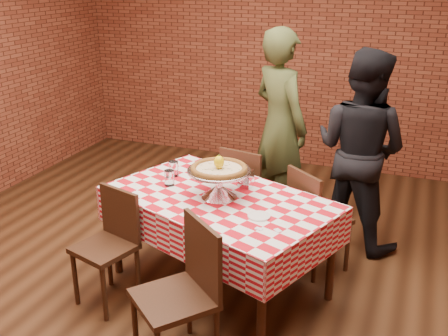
{
  "coord_description": "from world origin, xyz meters",
  "views": [
    {
      "loc": [
        1.52,
        -3.25,
        2.35
      ],
      "look_at": [
        0.19,
        0.16,
        0.95
      ],
      "focal_mm": 42.43,
      "sensor_mm": 36.0,
      "label": 1
    }
  ],
  "objects_px": {
    "diner_black": "(360,150)",
    "pizza": "(219,169)",
    "chair_far_left": "(250,192)",
    "diner_olive": "(280,126)",
    "condiment_caddy": "(246,178)",
    "chair_far_right": "(319,219)",
    "water_glass_right": "(174,169)",
    "chair_near_left": "(105,251)",
    "pizza_stand": "(219,183)",
    "water_glass_left": "(169,178)",
    "table": "(219,242)",
    "chair_near_right": "(174,298)"
  },
  "relations": [
    {
      "from": "water_glass_left",
      "to": "water_glass_right",
      "type": "height_order",
      "value": "same"
    },
    {
      "from": "table",
      "to": "chair_far_left",
      "type": "bearing_deg",
      "value": 92.93
    },
    {
      "from": "table",
      "to": "diner_black",
      "type": "relative_size",
      "value": 0.94
    },
    {
      "from": "chair_near_right",
      "to": "chair_far_left",
      "type": "relative_size",
      "value": 1.05
    },
    {
      "from": "chair_far_right",
      "to": "chair_far_left",
      "type": "bearing_deg",
      "value": 14.35
    },
    {
      "from": "water_glass_right",
      "to": "condiment_caddy",
      "type": "height_order",
      "value": "condiment_caddy"
    },
    {
      "from": "diner_black",
      "to": "pizza",
      "type": "bearing_deg",
      "value": 74.03
    },
    {
      "from": "condiment_caddy",
      "to": "diner_black",
      "type": "height_order",
      "value": "diner_black"
    },
    {
      "from": "chair_near_right",
      "to": "chair_far_right",
      "type": "bearing_deg",
      "value": 106.29
    },
    {
      "from": "water_glass_left",
      "to": "chair_near_right",
      "type": "xyz_separation_m",
      "value": [
        0.49,
        -0.95,
        -0.36
      ]
    },
    {
      "from": "pizza_stand",
      "to": "pizza",
      "type": "relative_size",
      "value": 1.15
    },
    {
      "from": "water_glass_left",
      "to": "condiment_caddy",
      "type": "relative_size",
      "value": 0.85
    },
    {
      "from": "pizza",
      "to": "water_glass_right",
      "type": "xyz_separation_m",
      "value": [
        -0.5,
        0.26,
        -0.16
      ]
    },
    {
      "from": "pizza",
      "to": "chair_far_left",
      "type": "bearing_deg",
      "value": 93.09
    },
    {
      "from": "water_glass_left",
      "to": "water_glass_right",
      "type": "bearing_deg",
      "value": 106.54
    },
    {
      "from": "water_glass_left",
      "to": "chair_near_right",
      "type": "relative_size",
      "value": 0.13
    },
    {
      "from": "water_glass_right",
      "to": "diner_black",
      "type": "relative_size",
      "value": 0.07
    },
    {
      "from": "pizza_stand",
      "to": "chair_near_right",
      "type": "bearing_deg",
      "value": -86.49
    },
    {
      "from": "table",
      "to": "water_glass_right",
      "type": "xyz_separation_m",
      "value": [
        -0.49,
        0.25,
        0.44
      ]
    },
    {
      "from": "condiment_caddy",
      "to": "chair_far_right",
      "type": "relative_size",
      "value": 0.16
    },
    {
      "from": "pizza",
      "to": "water_glass_right",
      "type": "bearing_deg",
      "value": 152.74
    },
    {
      "from": "pizza_stand",
      "to": "condiment_caddy",
      "type": "height_order",
      "value": "pizza_stand"
    },
    {
      "from": "chair_far_left",
      "to": "diner_olive",
      "type": "distance_m",
      "value": 0.73
    },
    {
      "from": "chair_far_right",
      "to": "diner_black",
      "type": "bearing_deg",
      "value": -70.65
    },
    {
      "from": "water_glass_left",
      "to": "diner_olive",
      "type": "xyz_separation_m",
      "value": [
        0.5,
        1.34,
        0.11
      ]
    },
    {
      "from": "pizza",
      "to": "condiment_caddy",
      "type": "xyz_separation_m",
      "value": [
        0.12,
        0.25,
        -0.15
      ]
    },
    {
      "from": "table",
      "to": "water_glass_left",
      "type": "height_order",
      "value": "water_glass_left"
    },
    {
      "from": "table",
      "to": "chair_far_left",
      "type": "distance_m",
      "value": 0.87
    },
    {
      "from": "condiment_caddy",
      "to": "chair_near_right",
      "type": "xyz_separation_m",
      "value": [
        -0.07,
        -1.13,
        -0.37
      ]
    },
    {
      "from": "chair_near_right",
      "to": "diner_olive",
      "type": "bearing_deg",
      "value": 128.82
    },
    {
      "from": "chair_far_left",
      "to": "diner_black",
      "type": "relative_size",
      "value": 0.51
    },
    {
      "from": "table",
      "to": "chair_near_left",
      "type": "distance_m",
      "value": 0.86
    },
    {
      "from": "chair_near_left",
      "to": "diner_black",
      "type": "relative_size",
      "value": 0.49
    },
    {
      "from": "diner_black",
      "to": "condiment_caddy",
      "type": "bearing_deg",
      "value": 71.41
    },
    {
      "from": "condiment_caddy",
      "to": "chair_near_left",
      "type": "bearing_deg",
      "value": -125.59
    },
    {
      "from": "condiment_caddy",
      "to": "chair_near_left",
      "type": "distance_m",
      "value": 1.18
    },
    {
      "from": "chair_far_left",
      "to": "diner_olive",
      "type": "height_order",
      "value": "diner_olive"
    },
    {
      "from": "water_glass_left",
      "to": "chair_near_right",
      "type": "height_order",
      "value": "chair_near_right"
    },
    {
      "from": "pizza_stand",
      "to": "chair_far_left",
      "type": "height_order",
      "value": "pizza_stand"
    },
    {
      "from": "chair_near_left",
      "to": "diner_black",
      "type": "bearing_deg",
      "value": 62.91
    },
    {
      "from": "chair_far_left",
      "to": "chair_near_left",
      "type": "bearing_deg",
      "value": 75.6
    },
    {
      "from": "water_glass_left",
      "to": "diner_olive",
      "type": "bearing_deg",
      "value": 69.39
    },
    {
      "from": "chair_near_right",
      "to": "chair_near_left",
      "type": "bearing_deg",
      "value": -167.97
    },
    {
      "from": "water_glass_right",
      "to": "chair_far_left",
      "type": "relative_size",
      "value": 0.14
    },
    {
      "from": "chair_near_right",
      "to": "chair_far_right",
      "type": "distance_m",
      "value": 1.55
    },
    {
      "from": "pizza",
      "to": "chair_far_right",
      "type": "height_order",
      "value": "pizza"
    },
    {
      "from": "pizza_stand",
      "to": "water_glass_left",
      "type": "bearing_deg",
      "value": 171.69
    },
    {
      "from": "pizza",
      "to": "chair_far_left",
      "type": "height_order",
      "value": "pizza"
    },
    {
      "from": "water_glass_left",
      "to": "condiment_caddy",
      "type": "distance_m",
      "value": 0.59
    },
    {
      "from": "pizza",
      "to": "chair_far_left",
      "type": "relative_size",
      "value": 0.47
    }
  ]
}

